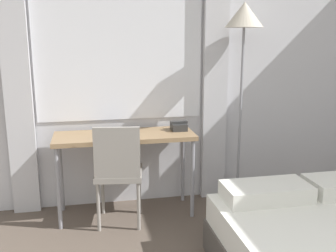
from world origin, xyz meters
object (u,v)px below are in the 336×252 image
(telephone, at_px, (179,126))
(standing_lamp, at_px, (244,34))
(desk, at_px, (125,142))
(book, at_px, (113,131))
(desk_chair, at_px, (118,168))

(telephone, bearing_deg, standing_lamp, -4.31)
(desk, bearing_deg, telephone, 5.25)
(desk, relative_size, book, 4.88)
(desk_chair, relative_size, standing_lamp, 0.47)
(telephone, bearing_deg, desk_chair, -155.61)
(standing_lamp, bearing_deg, desk, -179.86)
(telephone, xyz_separation_m, book, (-0.61, 0.02, -0.02))
(desk, distance_m, standing_lamp, 1.46)
(book, bearing_deg, standing_lamp, -2.93)
(standing_lamp, xyz_separation_m, book, (-1.20, 0.06, -0.87))
(desk_chair, height_order, standing_lamp, standing_lamp)
(desk, height_order, standing_lamp, standing_lamp)
(desk_chair, xyz_separation_m, telephone, (0.59, 0.27, 0.28))
(desk, xyz_separation_m, telephone, (0.51, 0.05, 0.11))
(desk, bearing_deg, book, 147.66)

